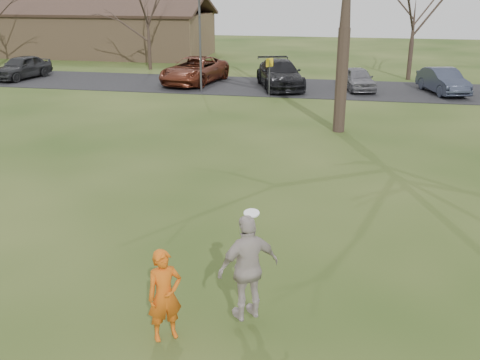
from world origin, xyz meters
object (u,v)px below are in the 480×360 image
at_px(car_5, 443,81).
at_px(building, 92,32).
at_px(car_2, 194,70).
at_px(car_0, 21,67).
at_px(car_4, 358,79).
at_px(catching_play, 248,268).
at_px(lamp_post, 200,20).
at_px(car_3, 280,74).
at_px(player_defender, 165,295).

distance_m(car_5, building, 30.52).
relative_size(car_2, building, 0.28).
relative_size(car_0, building, 0.21).
distance_m(car_4, catching_play, 24.51).
xyz_separation_m(car_0, car_2, (11.49, 0.51, 0.05)).
height_order(car_0, car_2, car_2).
bearing_deg(car_5, lamp_post, 171.98).
distance_m(car_3, lamp_post, 5.69).
bearing_deg(catching_play, car_2, 107.93).
bearing_deg(player_defender, catching_play, -12.17).
bearing_deg(car_5, car_2, 160.69).
bearing_deg(car_4, car_2, 164.16).
xyz_separation_m(car_4, car_5, (4.68, -0.18, 0.05)).
relative_size(car_0, car_2, 0.76).
xyz_separation_m(car_0, lamp_post, (12.64, -2.20, 3.19)).
bearing_deg(car_0, player_defender, -43.63).
relative_size(catching_play, lamp_post, 0.31).
bearing_deg(building, car_3, -36.21).
distance_m(building, lamp_post, 20.99).
distance_m(player_defender, lamp_post, 23.52).
bearing_deg(catching_play, car_0, 128.80).
distance_m(player_defender, car_4, 25.22).
distance_m(car_2, car_4, 9.91).
bearing_deg(car_2, car_0, -168.12).
height_order(car_0, catching_play, catching_play).
distance_m(car_3, catching_play, 24.35).
bearing_deg(player_defender, building, 81.13).
height_order(player_defender, car_3, player_defender).
bearing_deg(lamp_post, building, 132.09).
distance_m(car_0, catching_play, 31.12).
bearing_deg(lamp_post, catching_play, -72.71).
height_order(player_defender, car_5, player_defender).
relative_size(player_defender, building, 0.08).
xyz_separation_m(car_3, building, (-18.23, 13.35, 1.09)).
relative_size(car_0, car_5, 1.04).
height_order(car_5, lamp_post, lamp_post).
distance_m(player_defender, car_3, 24.83).
height_order(car_4, catching_play, catching_play).
relative_size(car_2, catching_play, 2.92).
bearing_deg(car_4, car_0, 166.57).
relative_size(car_5, lamp_post, 0.67).
distance_m(catching_play, building, 42.97).
bearing_deg(lamp_post, car_3, 26.91).
distance_m(car_2, car_3, 5.41).
bearing_deg(car_2, car_4, 7.39).
height_order(car_4, building, building).
bearing_deg(car_3, car_5, -17.63).
xyz_separation_m(player_defender, car_5, (7.90, 24.84, -0.10)).
height_order(player_defender, catching_play, catching_play).
bearing_deg(car_0, car_2, 12.73).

